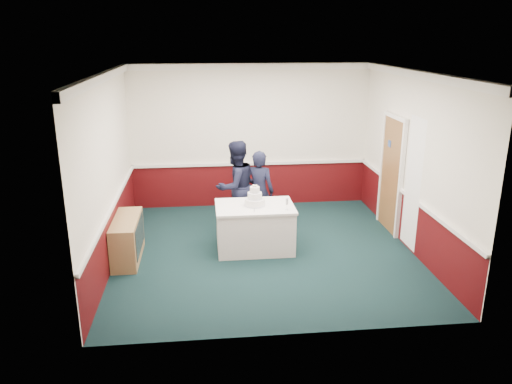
{
  "coord_description": "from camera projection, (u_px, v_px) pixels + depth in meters",
  "views": [
    {
      "loc": [
        -1.0,
        -7.78,
        3.55
      ],
      "look_at": [
        -0.16,
        -0.1,
        1.1
      ],
      "focal_mm": 35.0,
      "sensor_mm": 36.0,
      "label": 1
    }
  ],
  "objects": [
    {
      "name": "wedding_cake",
      "position": [
        255.0,
        199.0,
        8.38
      ],
      "size": [
        0.35,
        0.35,
        0.36
      ],
      "color": "white",
      "rests_on": "cake_table"
    },
    {
      "name": "person_woman",
      "position": [
        259.0,
        191.0,
        9.24
      ],
      "size": [
        0.66,
        0.54,
        1.54
      ],
      "primitive_type": "imported",
      "rotation": [
        0.0,
        0.0,
        2.79
      ],
      "color": "black",
      "rests_on": "ground"
    },
    {
      "name": "sideboard",
      "position": [
        127.0,
        239.0,
        8.16
      ],
      "size": [
        0.41,
        1.2,
        0.7
      ],
      "color": "#AA8652",
      "rests_on": "ground"
    },
    {
      "name": "ground",
      "position": [
        265.0,
        251.0,
        8.55
      ],
      "size": [
        5.0,
        5.0,
        0.0
      ],
      "primitive_type": "plane",
      "color": "#122C29",
      "rests_on": "ground"
    },
    {
      "name": "person_man",
      "position": [
        236.0,
        187.0,
        9.22
      ],
      "size": [
        1.06,
        1.01,
        1.72
      ],
      "primitive_type": "imported",
      "rotation": [
        0.0,
        0.0,
        3.73
      ],
      "color": "black",
      "rests_on": "ground"
    },
    {
      "name": "cake_knife",
      "position": [
        254.0,
        209.0,
        8.22
      ],
      "size": [
        0.04,
        0.22,
        0.0
      ],
      "primitive_type": "cube",
      "rotation": [
        0.0,
        0.0,
        -0.12
      ],
      "color": "silver",
      "rests_on": "cake_table"
    },
    {
      "name": "cake_table",
      "position": [
        255.0,
        227.0,
        8.53
      ],
      "size": [
        1.32,
        0.92,
        0.79
      ],
      "color": "white",
      "rests_on": "ground"
    },
    {
      "name": "room_shell",
      "position": [
        266.0,
        131.0,
        8.54
      ],
      "size": [
        5.0,
        5.0,
        3.0
      ],
      "color": "white",
      "rests_on": "ground"
    },
    {
      "name": "champagne_flute",
      "position": [
        287.0,
        202.0,
        8.16
      ],
      "size": [
        0.05,
        0.05,
        0.21
      ],
      "color": "silver",
      "rests_on": "cake_table"
    }
  ]
}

